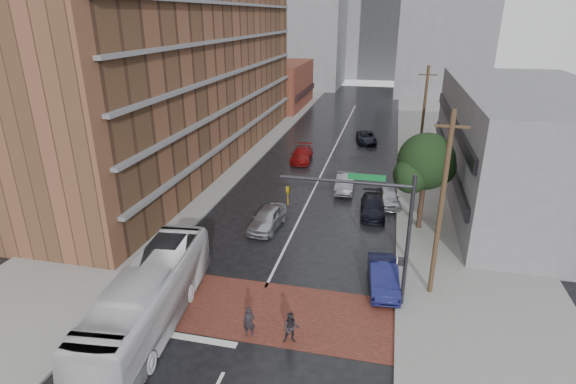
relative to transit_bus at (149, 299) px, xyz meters
The scene contains 23 objects.
ground 5.07m from the transit_bus, 22.59° to the left, with size 160.00×160.00×0.00m, color black.
crosswalk 5.27m from the transit_bus, 27.84° to the left, with size 14.00×5.00×0.02m, color brown.
sidewalk_west 27.80m from the transit_bus, 104.68° to the left, with size 9.00×90.00×0.15m, color gray.
sidewalk_east 31.28m from the transit_bus, 59.28° to the left, with size 9.00×90.00×0.15m, color gray.
apartment_block 30.24m from the transit_bus, 110.25° to the left, with size 10.00×44.00×28.00m, color brown.
storefront_west 56.40m from the transit_bus, 97.69° to the left, with size 8.00×16.00×7.00m, color brown.
building_east 30.43m from the transit_bus, 46.20° to the left, with size 11.00×26.00×9.00m, color slate.
distant_tower_west 81.71m from the transit_bus, 96.81° to the left, with size 18.00×16.00×32.00m, color slate.
distant_tower_center 97.52m from the transit_bus, 87.36° to the left, with size 12.00×10.00×24.00m, color slate.
street_tree 19.28m from the transit_bus, 46.94° to the left, with size 4.20×4.10×6.90m.
signal_mast 11.64m from the transit_bus, 22.91° to the left, with size 6.50×0.30×7.20m.
utility_pole_near 14.94m from the transit_bus, 23.83° to the left, with size 1.60×0.26×10.00m.
utility_pole_far 29.28m from the transit_bus, 62.85° to the left, with size 1.60×0.26×10.00m.
transit_bus is the anchor object (origin of this frame).
pedestrian_a 4.90m from the transit_bus, ahead, with size 0.56×0.37×1.54m, color black.
pedestrian_b 6.88m from the transit_bus, ahead, with size 0.76×0.59×1.56m, color black.
car_travel_a 11.92m from the transit_bus, 77.49° to the left, with size 1.78×4.42×1.50m, color #B6B7BE.
car_travel_b 21.40m from the transit_bus, 70.67° to the left, with size 1.51×4.32×1.42m, color #95969C.
car_travel_c 27.63m from the transit_bus, 86.24° to the left, with size 1.94×4.77×1.39m, color maroon.
suv_travel 37.23m from the transit_bus, 77.87° to the left, with size 2.13×4.63×1.29m, color black.
car_parked_near 12.28m from the transit_bus, 28.55° to the left, with size 1.50×4.31×1.42m, color #16194E.
car_parked_mid 18.44m from the transit_bus, 58.36° to the left, with size 1.81×4.45×1.29m, color black.
car_parked_far 20.87m from the transit_bus, 58.92° to the left, with size 1.58×3.92×1.33m, color #A6AAAE.
Camera 1 is at (6.00, -17.79, 14.03)m, focal length 28.00 mm.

